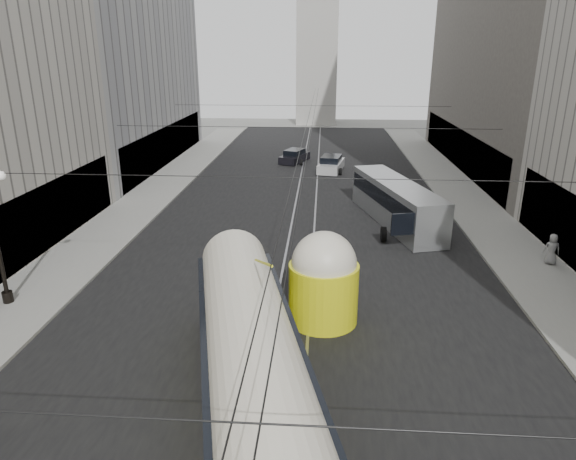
# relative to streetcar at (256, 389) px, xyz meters

# --- Properties ---
(road) EXTENTS (20.00, 85.00, 0.02)m
(road) POSITION_rel_streetcar_xyz_m (0.50, 22.32, -1.94)
(road) COLOR black
(road) RESTS_ON ground
(sidewalk_left) EXTENTS (4.00, 72.00, 0.15)m
(sidewalk_left) POSITION_rel_streetcar_xyz_m (-11.50, 25.82, -1.86)
(sidewalk_left) COLOR gray
(sidewalk_left) RESTS_ON ground
(sidewalk_right) EXTENTS (4.00, 72.00, 0.15)m
(sidewalk_right) POSITION_rel_streetcar_xyz_m (12.50, 25.82, -1.86)
(sidewalk_right) COLOR gray
(sidewalk_right) RESTS_ON ground
(rail_left) EXTENTS (0.12, 85.00, 0.04)m
(rail_left) POSITION_rel_streetcar_xyz_m (-0.25, 22.32, -1.94)
(rail_left) COLOR gray
(rail_left) RESTS_ON ground
(rail_right) EXTENTS (0.12, 85.00, 0.04)m
(rail_right) POSITION_rel_streetcar_xyz_m (1.25, 22.32, -1.94)
(rail_right) COLOR gray
(rail_right) RESTS_ON ground
(building_left_far) EXTENTS (12.60, 28.60, 28.60)m
(building_left_far) POSITION_rel_streetcar_xyz_m (-19.49, 37.82, 12.37)
(building_left_far) COLOR #999999
(building_left_far) RESTS_ON ground
(distant_tower) EXTENTS (6.00, 6.00, 31.36)m
(distant_tower) POSITION_rel_streetcar_xyz_m (0.50, 69.82, 13.03)
(distant_tower) COLOR #B2AFA8
(distant_tower) RESTS_ON ground
(catenary) EXTENTS (25.00, 72.00, 0.23)m
(catenary) POSITION_rel_streetcar_xyz_m (0.62, 21.31, 3.95)
(catenary) COLOR black
(catenary) RESTS_ON ground
(streetcar) EXTENTS (6.53, 17.62, 3.96)m
(streetcar) POSITION_rel_streetcar_xyz_m (0.00, 0.00, 0.00)
(streetcar) COLOR yellow
(streetcar) RESTS_ON ground
(city_bus) EXTENTS (5.00, 11.08, 2.72)m
(city_bus) POSITION_rel_streetcar_xyz_m (6.49, 20.68, -0.45)
(city_bus) COLOR #A4A8AA
(city_bus) RESTS_ON ground
(sedan_white_far) EXTENTS (2.68, 4.87, 1.45)m
(sedan_white_far) POSITION_rel_streetcar_xyz_m (2.48, 35.75, -1.28)
(sedan_white_far) COLOR silver
(sedan_white_far) RESTS_ON ground
(sedan_dark_far) EXTENTS (3.07, 4.49, 1.31)m
(sedan_dark_far) POSITION_rel_streetcar_xyz_m (-1.15, 39.62, -1.34)
(sedan_dark_far) COLOR black
(sedan_dark_far) RESTS_ON ground
(pedestrian_sidewalk_right) EXTENTS (0.86, 0.61, 1.63)m
(pedestrian_sidewalk_right) POSITION_rel_streetcar_xyz_m (13.67, 13.92, -0.97)
(pedestrian_sidewalk_right) COLOR gray
(pedestrian_sidewalk_right) RESTS_ON sidewalk_right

